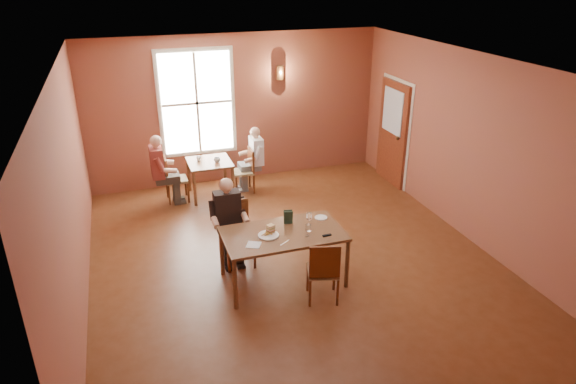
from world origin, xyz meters
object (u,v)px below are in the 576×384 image
object	(u,v)px
chair_empty	(323,269)
diner_white	(244,162)
second_table	(210,179)
chair_diner_white	(243,171)
diner_main	(238,227)
diner_maroon	(174,168)
chair_diner_main	(238,235)
chair_diner_maroon	(176,179)
main_table	(283,257)

from	to	relation	value
chair_empty	diner_white	distance (m)	3.86
second_table	chair_diner_white	distance (m)	0.66
diner_main	diner_maroon	bearing A→B (deg)	-77.15
diner_white	chair_diner_main	bearing A→B (deg)	164.07
chair_empty	chair_diner_white	xyz separation A→B (m)	(-0.15, 3.86, -0.02)
chair_empty	chair_diner_maroon	xyz separation A→B (m)	(-1.45, 3.86, -0.01)
chair_empty	diner_maroon	xyz separation A→B (m)	(-1.48, 3.86, 0.20)
main_table	second_table	world-z (taller)	main_table
chair_diner_maroon	chair_diner_main	bearing A→B (deg)	12.37
chair_empty	chair_diner_maroon	bearing A→B (deg)	126.44
diner_main	diner_white	size ratio (longest dim) A/B	1.03
main_table	chair_diner_main	size ratio (longest dim) A/B	1.70
main_table	chair_empty	size ratio (longest dim) A/B	1.83
chair_diner_main	diner_main	bearing A→B (deg)	90.00
chair_diner_main	diner_white	xyz separation A→B (m)	(0.75, 2.63, 0.13)
main_table	diner_maroon	distance (m)	3.48
main_table	diner_main	distance (m)	0.83
main_table	chair_diner_maroon	size ratio (longest dim) A/B	1.87
chair_empty	diner_maroon	bearing A→B (deg)	126.83
main_table	chair_diner_main	world-z (taller)	chair_diner_main
chair_diner_maroon	diner_white	bearing A→B (deg)	90.00
main_table	diner_main	size ratio (longest dim) A/B	1.31
main_table	chair_diner_white	bearing A→B (deg)	86.13
chair_diner_maroon	diner_maroon	bearing A→B (deg)	-90.00
chair_empty	chair_diner_maroon	distance (m)	4.12
chair_diner_main	diner_white	bearing A→B (deg)	-105.93
main_table	diner_white	distance (m)	3.30
chair_diner_main	diner_main	xyz separation A→B (m)	(0.00, -0.03, 0.15)
second_table	chair_diner_white	xyz separation A→B (m)	(0.65, 0.00, 0.08)
chair_diner_white	diner_white	world-z (taller)	diner_white
chair_diner_white	diner_white	size ratio (longest dim) A/B	0.71
chair_diner_main	chair_empty	distance (m)	1.50
chair_diner_main	chair_empty	world-z (taller)	chair_diner_main
diner_white	chair_diner_maroon	xyz separation A→B (m)	(-1.33, 0.00, -0.17)
chair_diner_white	diner_white	bearing A→B (deg)	-90.00
diner_main	chair_diner_maroon	world-z (taller)	diner_main
second_table	diner_maroon	xyz separation A→B (m)	(-0.68, 0.00, 0.30)
chair_empty	second_table	xyz separation A→B (m)	(-0.80, 3.86, -0.10)
diner_maroon	chair_diner_maroon	bearing A→B (deg)	90.00
second_table	chair_empty	bearing A→B (deg)	-78.26
diner_main	second_table	xyz separation A→B (m)	(0.07, 2.66, -0.28)
chair_empty	diner_main	bearing A→B (deg)	142.05
chair_empty	chair_diner_white	bearing A→B (deg)	108.06
chair_empty	diner_white	world-z (taller)	diner_white
main_table	second_table	size ratio (longest dim) A/B	2.06
chair_empty	second_table	bearing A→B (deg)	117.56
diner_main	chair_diner_white	bearing A→B (deg)	-105.16
chair_diner_main	chair_diner_white	distance (m)	2.73
diner_main	second_table	distance (m)	2.68
main_table	chair_diner_maroon	xyz separation A→B (m)	(-1.08, 3.28, 0.06)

